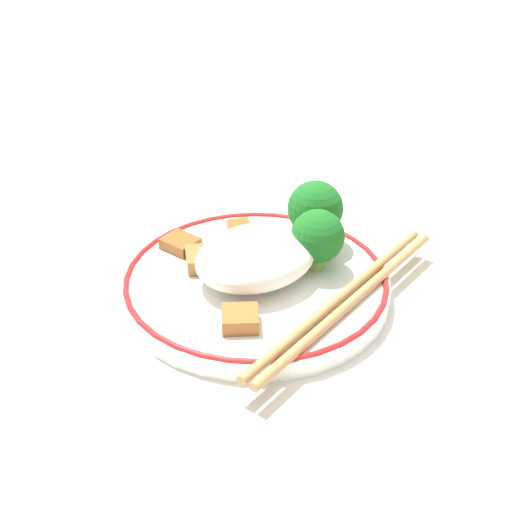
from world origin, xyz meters
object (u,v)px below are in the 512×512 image
Objects in this scene: plate at (256,284)px; broccoli_back_center at (315,210)px; chopsticks at (346,299)px; broccoli_back_left at (318,237)px.

broccoli_back_center is (-0.07, -0.01, 0.04)m from plate.
chopsticks is at bearing 67.12° from broccoli_back_center.
broccoli_back_left reaches higher than plate.
broccoli_back_center reaches higher than plate.
broccoli_back_center reaches higher than broccoli_back_left.
broccoli_back_center is at bearing -112.88° from chopsticks.
broccoli_back_left is at bearing -103.82° from chopsticks.
broccoli_back_left reaches higher than chopsticks.
broccoli_back_center is at bearing -125.90° from broccoli_back_left.
chopsticks reaches higher than plate.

